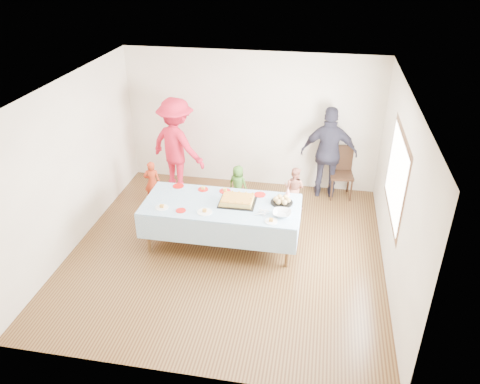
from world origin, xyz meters
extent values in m
plane|color=#402512|center=(0.00, 0.00, 0.00)|extent=(5.00, 5.00, 0.00)
cube|color=beige|center=(0.00, 2.50, 1.35)|extent=(5.00, 0.04, 2.70)
cube|color=beige|center=(0.00, -2.50, 1.35)|extent=(5.00, 0.04, 2.70)
cube|color=beige|center=(-2.50, 0.00, 1.35)|extent=(0.04, 5.00, 2.70)
cube|color=beige|center=(2.50, 0.00, 1.35)|extent=(0.04, 5.00, 2.70)
cube|color=white|center=(0.00, 0.00, 2.70)|extent=(5.00, 5.00, 0.04)
cube|color=#472B16|center=(2.47, 0.20, 1.50)|extent=(0.03, 1.75, 1.35)
cylinder|color=#53331C|center=(-1.24, -0.24, 0.36)|extent=(0.06, 0.06, 0.73)
cylinder|color=#53331C|center=(1.00, -0.24, 0.36)|extent=(0.06, 0.06, 0.73)
cylinder|color=#53331C|center=(-1.24, 0.60, 0.36)|extent=(0.06, 0.06, 0.73)
cylinder|color=#53331C|center=(1.00, 0.60, 0.36)|extent=(0.06, 0.06, 0.73)
cube|color=#53331C|center=(-0.12, 0.18, 0.75)|extent=(2.40, 1.00, 0.04)
cube|color=white|center=(-0.12, 0.18, 0.78)|extent=(2.50, 1.10, 0.01)
cube|color=black|center=(0.13, 0.24, 0.79)|extent=(0.58, 0.45, 0.02)
cube|color=#DFB354|center=(0.13, 0.24, 0.83)|extent=(0.49, 0.37, 0.07)
cube|color=#B57529|center=(0.13, 0.24, 0.88)|extent=(0.49, 0.37, 0.01)
cylinder|color=black|center=(0.83, 0.37, 0.79)|extent=(0.36, 0.36, 0.02)
sphere|color=tan|center=(0.93, 0.37, 0.84)|extent=(0.09, 0.09, 0.09)
sphere|color=tan|center=(0.88, 0.45, 0.84)|extent=(0.09, 0.09, 0.09)
sphere|color=tan|center=(0.78, 0.45, 0.84)|extent=(0.09, 0.09, 0.09)
sphere|color=tan|center=(0.74, 0.37, 0.84)|extent=(0.09, 0.09, 0.09)
sphere|color=tan|center=(0.78, 0.29, 0.84)|extent=(0.09, 0.09, 0.09)
sphere|color=tan|center=(0.88, 0.29, 0.84)|extent=(0.09, 0.09, 0.09)
sphere|color=tan|center=(0.83, 0.37, 0.84)|extent=(0.09, 0.09, 0.09)
imported|color=silver|center=(0.87, -0.01, 0.82)|extent=(0.29, 0.29, 0.07)
cone|color=white|center=(0.90, 0.64, 0.86)|extent=(0.09, 0.09, 0.15)
cylinder|color=red|center=(-0.96, 0.62, 0.79)|extent=(0.19, 0.19, 0.01)
cylinder|color=red|center=(-0.52, 0.58, 0.79)|extent=(0.18, 0.18, 0.01)
cylinder|color=red|center=(-0.14, 0.59, 0.79)|extent=(0.19, 0.19, 0.01)
cylinder|color=red|center=(0.45, 0.57, 0.79)|extent=(0.19, 0.19, 0.01)
cylinder|color=red|center=(-0.69, -0.15, 0.79)|extent=(0.16, 0.16, 0.01)
cylinder|color=white|center=(-1.01, -0.12, 0.79)|extent=(0.20, 0.20, 0.01)
cylinder|color=white|center=(-0.31, -0.13, 0.79)|extent=(0.24, 0.24, 0.01)
cylinder|color=white|center=(0.73, -0.22, 0.79)|extent=(0.19, 0.19, 0.01)
cylinder|color=black|center=(1.66, 1.99, 0.22)|extent=(0.04, 0.04, 0.44)
cylinder|color=black|center=(2.03, 2.04, 0.22)|extent=(0.04, 0.04, 0.44)
cylinder|color=black|center=(1.61, 2.36, 0.22)|extent=(0.04, 0.04, 0.44)
cylinder|color=black|center=(1.98, 2.41, 0.22)|extent=(0.04, 0.04, 0.44)
cube|color=black|center=(1.82, 2.20, 0.46)|extent=(0.48, 0.48, 0.05)
cube|color=black|center=(1.80, 2.39, 0.74)|extent=(0.44, 0.09, 0.52)
imported|color=#B53216|center=(-1.71, 1.30, 0.43)|extent=(0.35, 0.26, 0.87)
imported|color=#3E7426|center=(-0.11, 1.59, 0.39)|extent=(0.44, 0.35, 0.78)
imported|color=#C7745D|center=(0.96, 1.59, 0.42)|extent=(0.49, 0.44, 0.84)
imported|color=red|center=(-1.38, 1.94, 0.95)|extent=(1.41, 1.15, 1.90)
imported|color=#2A2837|center=(1.54, 2.20, 0.91)|extent=(1.07, 0.45, 1.81)
camera|label=1|loc=(1.33, -6.11, 4.54)|focal=35.00mm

